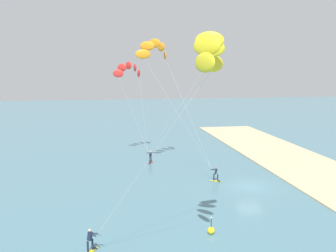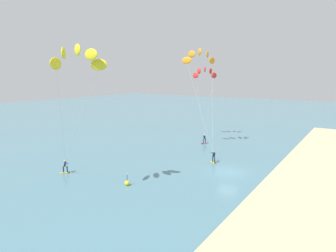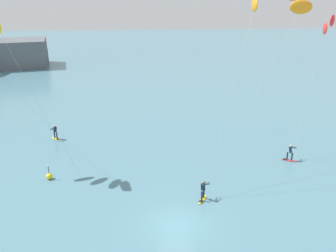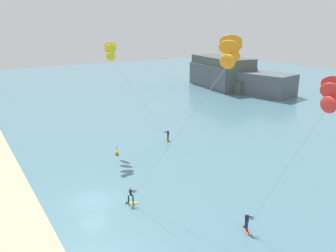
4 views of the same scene
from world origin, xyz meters
TOP-DOWN VIEW (x-y plane):
  - ground_plane at (0.00, 0.00)m, footprint 240.00×240.00m
  - kitesurfer_mid_water at (8.74, 8.91)m, footprint 9.49×9.26m
  - marker_buoy at (-10.54, 7.38)m, footprint 0.56×0.56m

SIDE VIEW (x-z plane):
  - ground_plane at x=0.00m, z-range 0.00..0.00m
  - marker_buoy at x=-10.54m, z-range -0.39..0.99m
  - kitesurfer_mid_water at x=8.74m, z-range 6.32..22.59m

